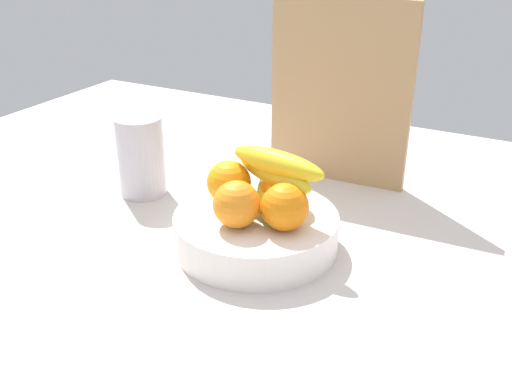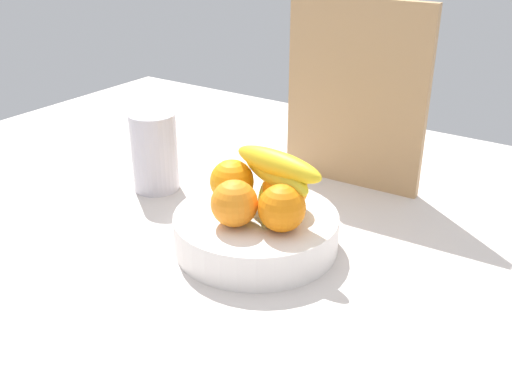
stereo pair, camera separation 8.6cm
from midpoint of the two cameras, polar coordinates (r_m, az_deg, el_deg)
The scene contains 9 objects.
ground_plane at distance 100.24cm, azimuth -3.06°, elevation -5.33°, with size 180.00×140.00×3.00cm, color beige.
fruit_bowl at distance 95.75cm, azimuth -2.58°, elevation -3.82°, with size 26.55×26.55×5.93cm, color white.
orange_front_left at distance 89.63cm, azimuth -4.63°, elevation -1.26°, with size 7.31×7.31×7.31cm, color orange.
orange_front_right at distance 88.58cm, azimuth 0.03°, elevation -1.51°, with size 7.31×7.31×7.31cm, color orange.
orange_center at distance 94.61cm, azimuth 0.09°, elevation 0.33°, with size 7.31×7.31×7.31cm, color orange.
orange_back_left at distance 97.18cm, azimuth -5.08°, elevation 0.93°, with size 7.31×7.31×7.31cm, color orange.
banana_bunch at distance 93.60cm, azimuth -0.81°, elevation 1.15°, with size 18.27×16.77×10.60cm.
cutting_board at distance 116.16cm, azimuth 5.95°, elevation 9.44°, with size 28.00×1.80×36.00cm, color tan.
thermos_tumbler at distance 115.26cm, azimuth -13.15°, elevation 3.35°, with size 8.91×8.91×15.41cm, color silver.
Camera 1 is at (41.67, -75.55, 49.64)cm, focal length 41.48 mm.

